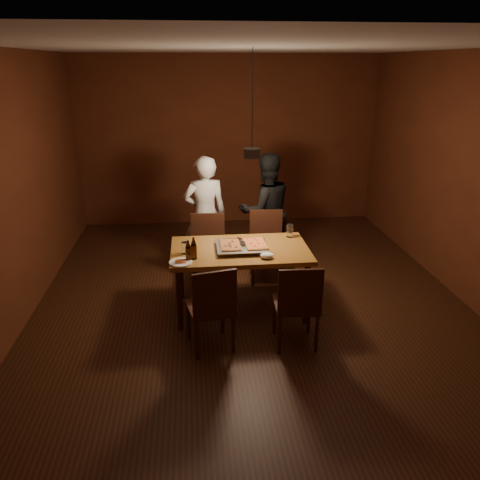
{
  "coord_description": "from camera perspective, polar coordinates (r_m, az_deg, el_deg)",
  "views": [
    {
      "loc": [
        -0.65,
        -4.94,
        2.65
      ],
      "look_at": [
        -0.15,
        -0.23,
        0.85
      ],
      "focal_mm": 35.0,
      "sensor_mm": 36.0,
      "label": 1
    }
  ],
  "objects": [
    {
      "name": "chair_far_right",
      "position": [
        6.0,
        3.22,
        0.14
      ],
      "size": [
        0.46,
        0.46,
        0.49
      ],
      "rotation": [
        0.0,
        0.0,
        3.05
      ],
      "color": "#38190F",
      "rests_on": "floor"
    },
    {
      "name": "water_glass_right",
      "position": [
        5.45,
        6.1,
        1.13
      ],
      "size": [
        0.07,
        0.07,
        0.15
      ],
      "primitive_type": "cylinder",
      "color": "silver",
      "rests_on": "dining_table"
    },
    {
      "name": "diner_dark",
      "position": [
        6.34,
        3.17,
        3.6
      ],
      "size": [
        0.86,
        0.73,
        1.56
      ],
      "primitive_type": "imported",
      "rotation": [
        0.0,
        0.0,
        3.34
      ],
      "color": "black",
      "rests_on": "floor"
    },
    {
      "name": "chair_near_right",
      "position": [
        4.54,
        7.06,
        -7.15
      ],
      "size": [
        0.44,
        0.44,
        0.49
      ],
      "rotation": [
        0.0,
        0.0,
        -0.04
      ],
      "color": "#38190F",
      "rests_on": "floor"
    },
    {
      "name": "water_glass_left",
      "position": [
        4.99,
        -6.72,
        -0.96
      ],
      "size": [
        0.08,
        0.08,
        0.12
      ],
      "primitive_type": "cylinder",
      "color": "silver",
      "rests_on": "dining_table"
    },
    {
      "name": "chair_near_left",
      "position": [
        4.46,
        -3.43,
        -7.52
      ],
      "size": [
        0.5,
        0.5,
        0.49
      ],
      "rotation": [
        0.0,
        0.0,
        0.21
      ],
      "color": "#38190F",
      "rests_on": "floor"
    },
    {
      "name": "beer_bottle_a",
      "position": [
        4.78,
        -6.32,
        -1.31
      ],
      "size": [
        0.06,
        0.06,
        0.22
      ],
      "color": "black",
      "rests_on": "dining_table"
    },
    {
      "name": "dining_table",
      "position": [
        5.13,
        0.0,
        -1.81
      ],
      "size": [
        1.5,
        0.9,
        0.75
      ],
      "color": "#9C6627",
      "rests_on": "floor"
    },
    {
      "name": "beer_bottle_b",
      "position": [
        4.82,
        -5.66,
        -1.02
      ],
      "size": [
        0.06,
        0.06,
        0.23
      ],
      "color": "black",
      "rests_on": "dining_table"
    },
    {
      "name": "spatula",
      "position": [
        5.09,
        0.22,
        -0.38
      ],
      "size": [
        0.12,
        0.25,
        0.04
      ],
      "primitive_type": null,
      "rotation": [
        0.0,
        0.0,
        0.12
      ],
      "color": "silver",
      "rests_on": "pizza_tray"
    },
    {
      "name": "pizza_tray",
      "position": [
        5.08,
        0.23,
        -0.89
      ],
      "size": [
        0.56,
        0.46,
        0.05
      ],
      "primitive_type": "cube",
      "rotation": [
        0.0,
        0.0,
        0.01
      ],
      "color": "silver",
      "rests_on": "dining_table"
    },
    {
      "name": "pendant_lamp",
      "position": [
        5.06,
        1.47,
        10.67
      ],
      "size": [
        0.18,
        0.18,
        1.1
      ],
      "color": "black",
      "rests_on": "ceiling"
    },
    {
      "name": "diner_white",
      "position": [
        6.19,
        -4.26,
        3.13
      ],
      "size": [
        0.61,
        0.44,
        1.55
      ],
      "primitive_type": "imported",
      "rotation": [
        0.0,
        0.0,
        3.28
      ],
      "color": "silver",
      "rests_on": "floor"
    },
    {
      "name": "room_shell",
      "position": [
        5.14,
        1.43,
        6.71
      ],
      "size": [
        6.0,
        6.0,
        6.0
      ],
      "color": "#3B1C10",
      "rests_on": "ground"
    },
    {
      "name": "plate_slice",
      "position": [
        4.77,
        -7.23,
        -2.72
      ],
      "size": [
        0.24,
        0.24,
        0.03
      ],
      "color": "white",
      "rests_on": "dining_table"
    },
    {
      "name": "chair_far_left",
      "position": [
        5.86,
        -3.89,
        -0.39
      ],
      "size": [
        0.43,
        0.43,
        0.49
      ],
      "rotation": [
        0.0,
        0.0,
        3.11
      ],
      "color": "#38190F",
      "rests_on": "floor"
    },
    {
      "name": "napkin",
      "position": [
        4.85,
        3.3,
        -1.91
      ],
      "size": [
        0.14,
        0.11,
        0.06
      ],
      "primitive_type": "ellipsoid",
      "color": "white",
      "rests_on": "dining_table"
    },
    {
      "name": "pizza_meat",
      "position": [
        5.05,
        -1.16,
        -0.59
      ],
      "size": [
        0.22,
        0.35,
        0.02
      ],
      "primitive_type": "cube",
      "rotation": [
        0.0,
        0.0,
        -0.0
      ],
      "color": "maroon",
      "rests_on": "pizza_tray"
    },
    {
      "name": "pizza_cheese",
      "position": [
        5.09,
        1.89,
        -0.45
      ],
      "size": [
        0.25,
        0.38,
        0.02
      ],
      "primitive_type": "cube",
      "rotation": [
        0.0,
        0.0,
        0.05
      ],
      "color": "gold",
      "rests_on": "pizza_tray"
    }
  ]
}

